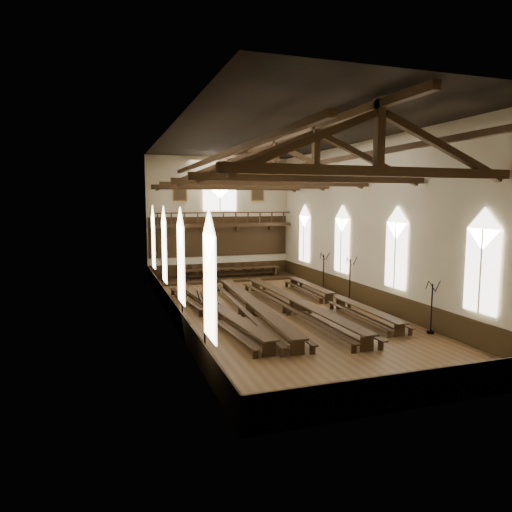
{
  "coord_description": "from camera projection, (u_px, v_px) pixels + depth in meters",
  "views": [
    {
      "loc": [
        -9.31,
        -24.1,
        6.34
      ],
      "look_at": [
        -0.68,
        1.5,
        3.11
      ],
      "focal_mm": 32.0,
      "sensor_mm": 36.0,
      "label": 1
    }
  ],
  "objects": [
    {
      "name": "end_window",
      "position": [
        220.0,
        191.0,
        37.66
      ],
      "size": [
        2.8,
        0.12,
        3.8
      ],
      "color": "white",
      "rests_on": "room_walls"
    },
    {
      "name": "candelabrum_right_near",
      "position": [
        431.0,
        318.0,
        21.96
      ],
      "size": [
        0.74,
        0.78,
        2.58
      ],
      "color": "black",
      "rests_on": "ground"
    },
    {
      "name": "high_chairs",
      "position": [
        227.0,
        269.0,
        37.91
      ],
      "size": [
        7.69,
        0.49,
        1.1
      ],
      "color": "#322310",
      "rests_on": "dais"
    },
    {
      "name": "roof_trusses",
      "position": [
        276.0,
        168.0,
        25.4
      ],
      "size": [
        11.7,
        25.7,
        2.8
      ],
      "color": "#322310",
      "rests_on": "room_walls"
    },
    {
      "name": "candelabrum_left_far",
      "position": [
        162.0,
        282.0,
        31.49
      ],
      "size": [
        0.84,
        0.8,
        2.78
      ],
      "color": "black",
      "rests_on": "ground"
    },
    {
      "name": "candelabrum_right_far",
      "position": [
        323.0,
        279.0,
        32.64
      ],
      "size": [
        0.79,
        0.84,
        2.75
      ],
      "color": "black",
      "rests_on": "ground"
    },
    {
      "name": "ground",
      "position": [
        275.0,
        312.0,
        26.38
      ],
      "size": [
        26.0,
        26.0,
        0.0
      ],
      "primitive_type": "plane",
      "color": "brown",
      "rests_on": "ground"
    },
    {
      "name": "high_table",
      "position": [
        230.0,
        269.0,
        37.13
      ],
      "size": [
        8.32,
        1.04,
        0.78
      ],
      "color": "#322310",
      "rests_on": "dais"
    },
    {
      "name": "refectory_row_a",
      "position": [
        214.0,
        308.0,
        24.98
      ],
      "size": [
        2.19,
        14.62,
        0.76
      ],
      "color": "#322310",
      "rests_on": "ground"
    },
    {
      "name": "portraits",
      "position": [
        220.0,
        192.0,
        37.67
      ],
      "size": [
        7.75,
        0.09,
        1.45
      ],
      "color": "brown",
      "rests_on": "room_walls"
    },
    {
      "name": "refectory_row_b",
      "position": [
        253.0,
        305.0,
        25.58
      ],
      "size": [
        2.02,
        14.89,
        0.79
      ],
      "color": "#322310",
      "rests_on": "ground"
    },
    {
      "name": "candelabrum_left_mid",
      "position": [
        182.0,
        310.0,
        23.64
      ],
      "size": [
        0.7,
        0.75,
        2.46
      ],
      "color": "black",
      "rests_on": "ground"
    },
    {
      "name": "candelabrum_right_mid",
      "position": [
        350.0,
        288.0,
        29.17
      ],
      "size": [
        0.86,
        0.84,
        2.87
      ],
      "color": "black",
      "rests_on": "ground"
    },
    {
      "name": "side_windows",
      "position": [
        276.0,
        248.0,
        25.93
      ],
      "size": [
        11.85,
        19.8,
        4.5
      ],
      "color": "white",
      "rests_on": "room_walls"
    },
    {
      "name": "refectory_row_c",
      "position": [
        297.0,
        303.0,
        25.97
      ],
      "size": [
        1.75,
        14.91,
        0.8
      ],
      "color": "#322310",
      "rests_on": "ground"
    },
    {
      "name": "minstrels_gallery",
      "position": [
        221.0,
        231.0,
        37.83
      ],
      "size": [
        11.8,
        1.24,
        3.7
      ],
      "color": "#322310",
      "rests_on": "room_walls"
    },
    {
      "name": "refectory_row_d",
      "position": [
        335.0,
        298.0,
        27.8
      ],
      "size": [
        1.57,
        13.93,
        0.7
      ],
      "color": "#322310",
      "rests_on": "ground"
    },
    {
      "name": "dais",
      "position": [
        230.0,
        279.0,
        37.22
      ],
      "size": [
        11.4,
        2.77,
        0.18
      ],
      "primitive_type": "cube",
      "color": "black",
      "rests_on": "ground"
    },
    {
      "name": "room_walls",
      "position": [
        276.0,
        199.0,
        25.61
      ],
      "size": [
        26.0,
        26.0,
        26.0
      ],
      "color": "beige",
      "rests_on": "ground"
    },
    {
      "name": "candelabrum_left_near",
      "position": [
        205.0,
        338.0,
        18.47
      ],
      "size": [
        0.79,
        0.85,
        2.8
      ],
      "color": "black",
      "rests_on": "ground"
    },
    {
      "name": "wainscot_band",
      "position": [
        275.0,
        302.0,
        26.31
      ],
      "size": [
        12.0,
        26.0,
        1.2
      ],
      "color": "black",
      "rests_on": "ground"
    }
  ]
}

